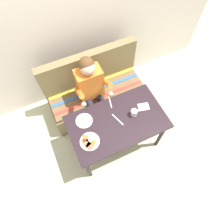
{
  "coord_description": "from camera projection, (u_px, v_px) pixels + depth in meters",
  "views": [
    {
      "loc": [
        -0.51,
        -0.94,
        2.92
      ],
      "look_at": [
        0.0,
        0.15,
        0.72
      ],
      "focal_mm": 31.89,
      "sensor_mm": 36.0,
      "label": 1
    }
  ],
  "objects": [
    {
      "name": "plate_eggs",
      "position": [
        84.0,
        121.0,
        2.43
      ],
      "size": [
        0.21,
        0.21,
        0.04
      ],
      "color": "white",
      "rests_on": "table"
    },
    {
      "name": "ground_plane",
      "position": [
        116.0,
        142.0,
        3.08
      ],
      "size": [
        8.0,
        8.0,
        0.0
      ],
      "primitive_type": "plane",
      "color": "#BCBF9C"
    },
    {
      "name": "knife",
      "position": [
        118.0,
        120.0,
        2.45
      ],
      "size": [
        0.08,
        0.19,
        0.0
      ],
      "primitive_type": "cube",
      "rotation": [
        0.0,
        0.0,
        0.31
      ],
      "color": "silver",
      "rests_on": "table"
    },
    {
      "name": "person",
      "position": [
        92.0,
        88.0,
        2.66
      ],
      "size": [
        0.45,
        0.61,
        1.21
      ],
      "color": "orange",
      "rests_on": "ground"
    },
    {
      "name": "fork",
      "position": [
        110.0,
        102.0,
        2.56
      ],
      "size": [
        0.05,
        0.17,
        0.0
      ],
      "primitive_type": "cube",
      "rotation": [
        0.0,
        0.0,
        -0.22
      ],
      "color": "silver",
      "rests_on": "table"
    },
    {
      "name": "napkin",
      "position": [
        144.0,
        107.0,
        2.53
      ],
      "size": [
        0.16,
        0.13,
        0.01
      ],
      "primitive_type": "cube",
      "rotation": [
        0.0,
        0.0,
        -0.23
      ],
      "color": "silver",
      "rests_on": "table"
    },
    {
      "name": "plate_breakfast",
      "position": [
        89.0,
        142.0,
        2.3
      ],
      "size": [
        0.23,
        0.23,
        0.05
      ],
      "color": "white",
      "rests_on": "table"
    },
    {
      "name": "coffee_mug",
      "position": [
        134.0,
        112.0,
        2.44
      ],
      "size": [
        0.12,
        0.08,
        0.09
      ],
      "color": "white",
      "rests_on": "table"
    },
    {
      "name": "table",
      "position": [
        117.0,
        124.0,
        2.51
      ],
      "size": [
        1.2,
        0.7,
        0.73
      ],
      "color": "black",
      "rests_on": "ground"
    },
    {
      "name": "couch",
      "position": [
        95.0,
        93.0,
        3.12
      ],
      "size": [
        1.44,
        0.56,
        1.0
      ],
      "color": "olive",
      "rests_on": "ground"
    },
    {
      "name": "back_wall",
      "position": [
        74.0,
        19.0,
        2.49
      ],
      "size": [
        4.4,
        0.1,
        2.6
      ],
      "primitive_type": "cube",
      "color": "silver",
      "rests_on": "ground"
    }
  ]
}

